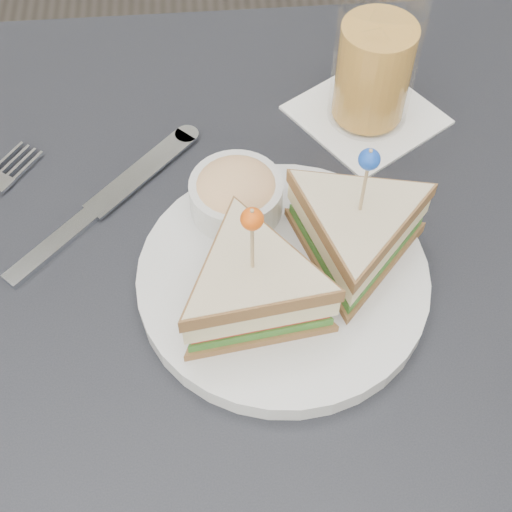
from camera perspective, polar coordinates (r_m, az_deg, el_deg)
The scene contains 4 objects.
table at distance 0.67m, azimuth -0.79°, elevation -7.01°, with size 0.80×0.80×0.75m.
plate_meal at distance 0.58m, azimuth 2.96°, elevation -0.08°, with size 0.32×0.32×0.15m.
cutlery_knife at distance 0.67m, azimuth -12.38°, elevation 3.88°, with size 0.18×0.19×0.01m.
drink_set at distance 0.71m, azimuth 9.54°, elevation 15.24°, with size 0.18×0.18×0.16m.
Camera 1 is at (-0.02, -0.32, 1.26)m, focal length 50.00 mm.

